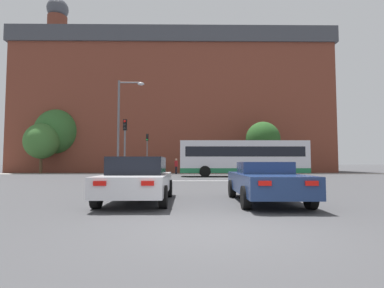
% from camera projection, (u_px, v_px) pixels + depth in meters
% --- Properties ---
extents(ground_plane, '(400.00, 400.00, 0.00)m').
position_uv_depth(ground_plane, '(217.00, 231.00, 5.52)').
color(ground_plane, '#3D3D3F').
extents(stop_line_strip, '(8.35, 0.30, 0.01)m').
position_uv_depth(stop_line_strip, '(196.00, 181.00, 21.12)').
color(stop_line_strip, silver).
rests_on(stop_line_strip, ground_plane).
extents(far_pavement, '(69.27, 2.50, 0.01)m').
position_uv_depth(far_pavement, '(193.00, 174.00, 34.52)').
color(far_pavement, '#A09B91').
rests_on(far_pavement, ground_plane).
extents(brick_civic_building, '(43.45, 12.78, 26.11)m').
position_uv_depth(brick_civic_building, '(173.00, 106.00, 44.60)').
color(brick_civic_building, brown).
rests_on(brick_civic_building, ground_plane).
extents(car_saloon_left, '(2.09, 4.50, 1.45)m').
position_uv_depth(car_saloon_left, '(138.00, 179.00, 9.68)').
color(car_saloon_left, silver).
rests_on(car_saloon_left, ground_plane).
extents(car_roadster_right, '(2.04, 4.67, 1.29)m').
position_uv_depth(car_roadster_right, '(265.00, 182.00, 9.61)').
color(car_roadster_right, navy).
rests_on(car_roadster_right, ground_plane).
extents(bus_crossing_lead, '(11.68, 2.63, 3.28)m').
position_uv_depth(bus_crossing_lead, '(243.00, 157.00, 27.82)').
color(bus_crossing_lead, silver).
rests_on(bus_crossing_lead, ground_plane).
extents(traffic_light_far_left, '(0.26, 0.31, 4.54)m').
position_uv_depth(traffic_light_far_left, '(147.00, 147.00, 33.71)').
color(traffic_light_far_left, slate).
rests_on(traffic_light_far_left, ground_plane).
extents(traffic_light_near_left, '(0.26, 0.31, 4.42)m').
position_uv_depth(traffic_light_near_left, '(125.00, 139.00, 21.65)').
color(traffic_light_near_left, slate).
rests_on(traffic_light_near_left, ground_plane).
extents(street_lamp_junction, '(1.97, 0.36, 7.43)m').
position_uv_depth(street_lamp_junction, '(123.00, 119.00, 22.25)').
color(street_lamp_junction, slate).
rests_on(street_lamp_junction, ground_plane).
extents(pedestrian_waiting, '(0.37, 0.46, 1.76)m').
position_uv_depth(pedestrian_waiting, '(176.00, 165.00, 33.76)').
color(pedestrian_waiting, black).
rests_on(pedestrian_waiting, ground_plane).
extents(pedestrian_walking_east, '(0.46, 0.39, 1.74)m').
position_uv_depth(pedestrian_walking_east, '(255.00, 165.00, 33.90)').
color(pedestrian_walking_east, brown).
rests_on(pedestrian_walking_east, ground_plane).
extents(pedestrian_walking_west, '(0.26, 0.41, 1.84)m').
position_uv_depth(pedestrian_walking_west, '(265.00, 164.00, 33.95)').
color(pedestrian_walking_west, brown).
rests_on(pedestrian_walking_west, ground_plane).
extents(tree_by_building, '(3.96, 3.96, 6.02)m').
position_uv_depth(tree_by_building, '(263.00, 140.00, 34.55)').
color(tree_by_building, '#4C3823').
rests_on(tree_by_building, ground_plane).
extents(tree_kerbside, '(5.50, 5.50, 8.15)m').
position_uv_depth(tree_kerbside, '(57.00, 132.00, 38.53)').
color(tree_kerbside, '#4C3823').
rests_on(tree_kerbside, ground_plane).
extents(tree_distant, '(4.07, 4.07, 6.01)m').
position_uv_depth(tree_distant, '(42.00, 141.00, 35.96)').
color(tree_distant, '#4C3823').
rests_on(tree_distant, ground_plane).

